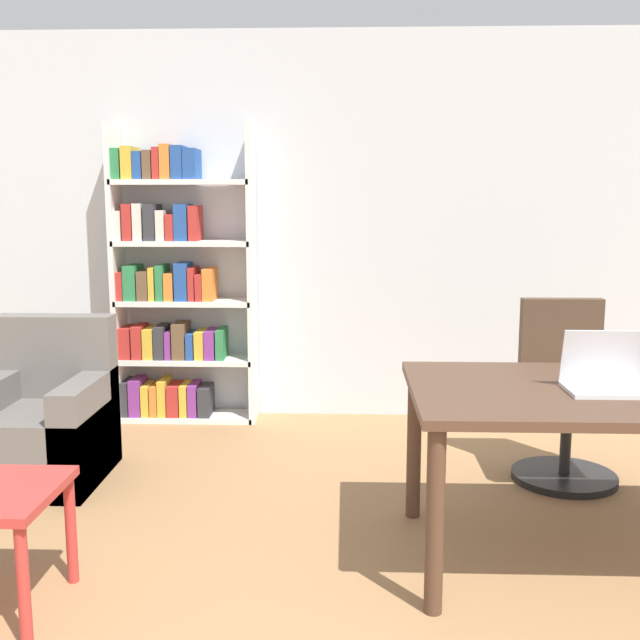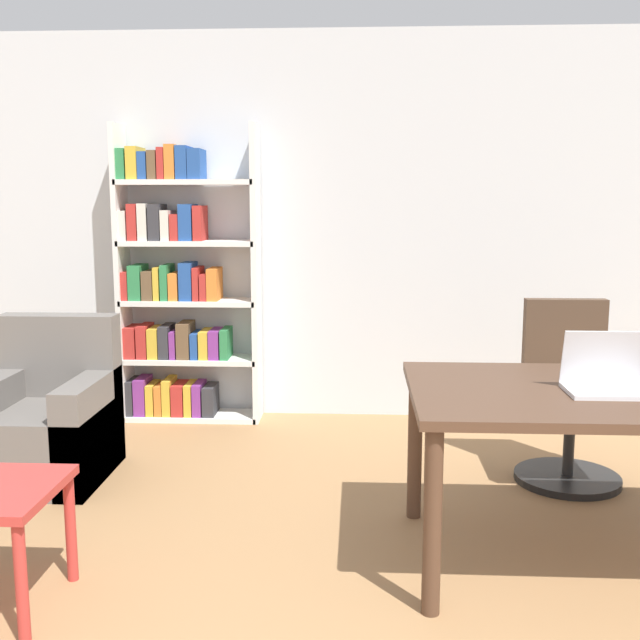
{
  "view_description": "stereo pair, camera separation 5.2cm",
  "coord_description": "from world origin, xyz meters",
  "px_view_note": "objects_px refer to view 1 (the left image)",
  "views": [
    {
      "loc": [
        -0.24,
        -0.8,
        1.54
      ],
      "look_at": [
        -0.35,
        2.48,
        1.02
      ],
      "focal_mm": 42.0,
      "sensor_mm": 36.0,
      "label": 1
    },
    {
      "loc": [
        -0.18,
        -0.79,
        1.54
      ],
      "look_at": [
        -0.35,
        2.48,
        1.02
      ],
      "focal_mm": 42.0,
      "sensor_mm": 36.0,
      "label": 2
    }
  ],
  "objects_px": {
    "armchair": "(42,427)",
    "bookshelf": "(173,290)",
    "laptop": "(608,378)",
    "desk": "(607,409)",
    "office_chair": "(564,402)"
  },
  "relations": [
    {
      "from": "armchair",
      "to": "bookshelf",
      "type": "bearing_deg",
      "value": 67.74
    },
    {
      "from": "desk",
      "to": "laptop",
      "type": "xyz_separation_m",
      "value": [
        -0.02,
        -0.04,
        0.14
      ]
    },
    {
      "from": "desk",
      "to": "office_chair",
      "type": "relative_size",
      "value": 1.65
    },
    {
      "from": "office_chair",
      "to": "bookshelf",
      "type": "distance_m",
      "value": 2.69
    },
    {
      "from": "laptop",
      "to": "office_chair",
      "type": "height_order",
      "value": "laptop"
    },
    {
      "from": "desk",
      "to": "office_chair",
      "type": "xyz_separation_m",
      "value": [
        0.12,
        1.02,
        -0.25
      ]
    },
    {
      "from": "desk",
      "to": "laptop",
      "type": "height_order",
      "value": "laptop"
    },
    {
      "from": "laptop",
      "to": "armchair",
      "type": "xyz_separation_m",
      "value": [
        -2.77,
        0.93,
        -0.53
      ]
    },
    {
      "from": "armchair",
      "to": "bookshelf",
      "type": "height_order",
      "value": "bookshelf"
    },
    {
      "from": "laptop",
      "to": "armchair",
      "type": "bearing_deg",
      "value": 161.53
    },
    {
      "from": "laptop",
      "to": "office_chair",
      "type": "relative_size",
      "value": 0.36
    },
    {
      "from": "desk",
      "to": "office_chair",
      "type": "distance_m",
      "value": 1.05
    },
    {
      "from": "office_chair",
      "to": "bookshelf",
      "type": "relative_size",
      "value": 0.48
    },
    {
      "from": "laptop",
      "to": "bookshelf",
      "type": "xyz_separation_m",
      "value": [
        -2.29,
        2.1,
        0.11
      ]
    },
    {
      "from": "office_chair",
      "to": "armchair",
      "type": "relative_size",
      "value": 1.12
    }
  ]
}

